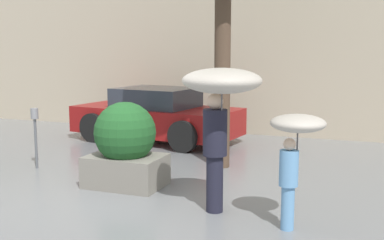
% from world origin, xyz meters
% --- Properties ---
extents(ground_plane, '(40.00, 40.00, 0.00)m').
position_xyz_m(ground_plane, '(0.00, 0.00, 0.00)').
color(ground_plane, slate).
extents(building_facade, '(18.00, 0.30, 6.00)m').
position_xyz_m(building_facade, '(0.00, 6.50, 3.00)').
color(building_facade, '#B7A88E').
rests_on(building_facade, ground).
extents(planter_box, '(1.24, 1.02, 1.41)m').
position_xyz_m(planter_box, '(0.08, 0.85, 0.67)').
color(planter_box, gray).
rests_on(planter_box, ground).
extents(person_adult, '(1.06, 1.06, 2.01)m').
position_xyz_m(person_adult, '(1.94, 0.09, 1.61)').
color(person_adult, '#1E1E2D').
rests_on(person_adult, ground).
extents(person_child, '(0.69, 0.69, 1.46)m').
position_xyz_m(person_child, '(2.98, -0.11, 1.14)').
color(person_child, '#669ED1').
rests_on(person_child, ground).
extents(parked_car_near, '(4.27, 2.38, 1.31)m').
position_xyz_m(parked_car_near, '(-1.15, 4.67, 0.62)').
color(parked_car_near, maroon).
rests_on(parked_car_near, ground).
extents(parking_meter, '(0.14, 0.14, 1.15)m').
position_xyz_m(parking_meter, '(-2.10, 1.30, 0.84)').
color(parking_meter, '#595B60').
rests_on(parking_meter, ground).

